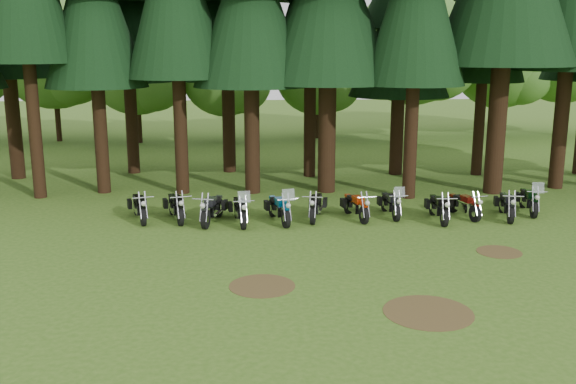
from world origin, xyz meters
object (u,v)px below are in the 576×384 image
motorcycle_3 (240,211)px  motorcycle_11 (529,201)px  motorcycle_5 (316,207)px  motorcycle_2 (212,209)px  motorcycle_9 (464,206)px  motorcycle_1 (176,207)px  motorcycle_6 (356,207)px  motorcycle_8 (439,208)px  motorcycle_10 (507,206)px  motorcycle_4 (279,209)px  motorcycle_0 (139,208)px  motorcycle_7 (391,205)px

motorcycle_3 → motorcycle_11: motorcycle_3 is taller
motorcycle_5 → motorcycle_11: (8.31, 0.39, 0.01)m
motorcycle_2 → motorcycle_3: motorcycle_3 is taller
motorcycle_11 → motorcycle_9: bearing=-161.6°
motorcycle_2 → motorcycle_3: (1.01, -0.20, -0.01)m
motorcycle_1 → motorcycle_6: bearing=-18.5°
motorcycle_8 → motorcycle_10: (2.66, 0.23, -0.00)m
motorcycle_4 → motorcycle_8: motorcycle_4 is taller
motorcycle_2 → motorcycle_9: (9.44, 0.25, -0.06)m
motorcycle_9 → motorcycle_0: bearing=163.6°
motorcycle_4 → motorcycle_7: 4.30m
motorcycle_2 → motorcycle_7: (6.70, 0.50, -0.04)m
motorcycle_3 → motorcycle_9: bearing=-6.1°
motorcycle_6 → motorcycle_2: bearing=169.4°
motorcycle_9 → motorcycle_11: bearing=-5.6°
motorcycle_0 → motorcycle_10: 13.72m
motorcycle_3 → motorcycle_8: bearing=-9.3°
motorcycle_6 → motorcycle_7: (1.37, 0.25, -0.00)m
motorcycle_2 → motorcycle_11: size_ratio=1.03×
motorcycle_1 → motorcycle_10: (12.37, -0.42, -0.01)m
motorcycle_3 → motorcycle_1: bearing=155.9°
motorcycle_8 → motorcycle_10: bearing=6.3°
motorcycle_6 → motorcycle_8: (3.01, -0.47, 0.01)m
motorcycle_4 → motorcycle_10: (8.55, 0.11, -0.02)m
motorcycle_2 → motorcycle_10: (10.99, 0.02, -0.02)m
motorcycle_11 → motorcycle_0: bearing=-170.3°
motorcycle_7 → motorcycle_11: bearing=-2.5°
motorcycle_3 → motorcycle_6: bearing=-3.1°
motorcycle_7 → motorcycle_8: 1.79m
motorcycle_7 → motorcycle_1: bearing=175.8°
motorcycle_0 → motorcycle_8: (11.05, -0.71, -0.01)m
motorcycle_11 → motorcycle_4: bearing=-166.5°
motorcycle_0 → motorcycle_6: bearing=-19.7°
motorcycle_8 → motorcycle_0: bearing=177.6°
motorcycle_9 → motorcycle_5: bearing=164.0°
motorcycle_11 → motorcycle_7: bearing=-169.0°
motorcycle_1 → motorcycle_10: motorcycle_1 is taller
motorcycle_5 → motorcycle_10: (7.16, -0.30, 0.00)m
motorcycle_1 → motorcycle_3: (2.38, -0.64, -0.00)m
motorcycle_5 → motorcycle_0: bearing=-168.1°
motorcycle_1 → motorcycle_11: motorcycle_11 is taller
motorcycle_0 → motorcycle_3: size_ratio=0.97×
motorcycle_4 → motorcycle_8: (5.90, -0.12, -0.02)m
motorcycle_3 → motorcycle_4: motorcycle_4 is taller
motorcycle_2 → motorcycle_9: size_ratio=1.14×
motorcycle_4 → motorcycle_10: 8.55m
motorcycle_1 → motorcycle_4: size_ratio=0.98×
motorcycle_1 → motorcycle_5: 5.21m
motorcycle_4 → motorcycle_6: size_ratio=1.07×
motorcycle_3 → motorcycle_8: size_ratio=1.02×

